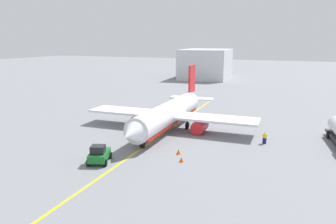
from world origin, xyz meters
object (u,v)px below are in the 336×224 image
object	(u,v)px
refueling_worker	(265,138)
safety_cone_nose	(181,159)
safety_cone_wingtip	(179,152)
pushback_tug	(99,154)
airplane	(169,114)

from	to	relation	value
refueling_worker	safety_cone_nose	distance (m)	13.88
safety_cone_nose	safety_cone_wingtip	xyz separation A→B (m)	(-2.37, -1.34, 0.03)
pushback_tug	safety_cone_wingtip	bearing A→B (deg)	130.75
pushback_tug	safety_cone_wingtip	distance (m)	9.93
airplane	pushback_tug	world-z (taller)	airplane
pushback_tug	refueling_worker	world-z (taller)	pushback_tug
refueling_worker	airplane	bearing A→B (deg)	-95.15
airplane	safety_cone_nose	bearing A→B (deg)	29.59
pushback_tug	safety_cone_nose	bearing A→B (deg)	114.86
airplane	safety_cone_nose	world-z (taller)	airplane
refueling_worker	safety_cone_wingtip	size ratio (longest dim) A/B	2.59
pushback_tug	refueling_worker	distance (m)	22.84
safety_cone_nose	pushback_tug	bearing A→B (deg)	-65.14
pushback_tug	safety_cone_nose	size ratio (longest dim) A/B	6.73
airplane	safety_cone_nose	size ratio (longest dim) A/B	49.23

